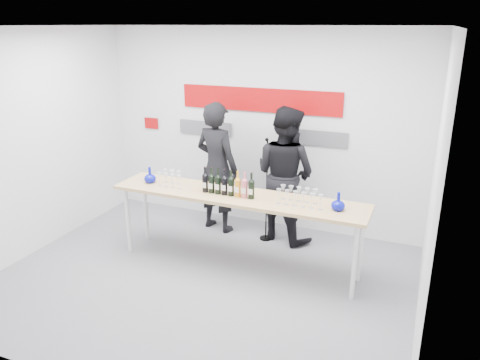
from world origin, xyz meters
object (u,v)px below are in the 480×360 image
object	(u,v)px
presenter_left	(217,167)
mic_stand	(266,209)
presenter_right	(285,174)
tasting_table	(237,200)

from	to	relation	value
presenter_left	mic_stand	distance (m)	0.97
presenter_left	presenter_right	size ratio (longest dim) A/B	1.01
tasting_table	presenter_left	size ratio (longest dim) A/B	1.67
tasting_table	mic_stand	size ratio (longest dim) A/B	2.14
mic_stand	presenter_right	bearing A→B (deg)	23.12
presenter_left	mic_stand	xyz separation A→B (m)	(0.82, -0.08, -0.52)
presenter_left	presenter_right	xyz separation A→B (m)	(1.03, 0.09, -0.01)
presenter_left	mic_stand	size ratio (longest dim) A/B	1.28
tasting_table	presenter_right	size ratio (longest dim) A/B	1.68
tasting_table	mic_stand	world-z (taller)	mic_stand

